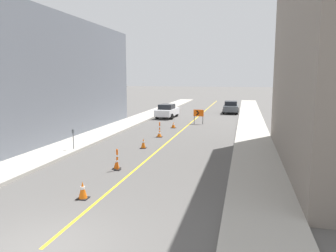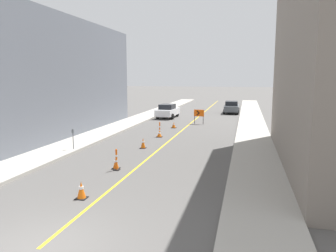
# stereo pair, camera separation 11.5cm
# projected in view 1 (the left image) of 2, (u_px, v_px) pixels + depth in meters

# --- Properties ---
(ground_plane) EXTENTS (300.00, 300.00, 0.00)m
(ground_plane) POSITION_uv_depth(u_px,v_px,m) (41.00, 249.00, 8.99)
(ground_plane) COLOR #565451
(lane_stripe) EXTENTS (0.12, 57.84, 0.01)m
(lane_stripe) POSITION_uv_depth(u_px,v_px,m) (195.00, 119.00, 36.83)
(lane_stripe) COLOR gold
(lane_stripe) RESTS_ON ground_plane
(sidewalk_left) EXTENTS (2.64, 57.84, 0.17)m
(sidewalk_left) POSITION_uv_depth(u_px,v_px,m) (144.00, 117.00, 38.18)
(sidewalk_left) COLOR #ADA89E
(sidewalk_left) RESTS_ON ground_plane
(sidewalk_right) EXTENTS (2.64, 57.84, 0.17)m
(sidewalk_right) POSITION_uv_depth(u_px,v_px,m) (251.00, 120.00, 35.45)
(sidewalk_right) COLOR #ADA89E
(sidewalk_right) RESTS_ON ground_plane
(building_facade_left) EXTENTS (6.00, 25.40, 9.22)m
(building_facade_left) POSITION_uv_depth(u_px,v_px,m) (28.00, 78.00, 24.29)
(building_facade_left) COLOR slate
(building_facade_left) RESTS_ON ground_plane
(traffic_cone_nearest) EXTENTS (0.42, 0.42, 0.69)m
(traffic_cone_nearest) POSITION_uv_depth(u_px,v_px,m) (83.00, 190.00, 12.69)
(traffic_cone_nearest) COLOR black
(traffic_cone_nearest) RESTS_ON ground_plane
(traffic_cone_second) EXTENTS (0.37, 0.37, 0.60)m
(traffic_cone_second) POSITION_uv_depth(u_px,v_px,m) (117.00, 163.00, 16.83)
(traffic_cone_second) COLOR black
(traffic_cone_second) RESTS_ON ground_plane
(traffic_cone_third) EXTENTS (0.38, 0.38, 0.69)m
(traffic_cone_third) POSITION_uv_depth(u_px,v_px,m) (143.00, 143.00, 21.65)
(traffic_cone_third) COLOR black
(traffic_cone_third) RESTS_ON ground_plane
(traffic_cone_fourth) EXTENTS (0.47, 0.47, 0.51)m
(traffic_cone_fourth) POSITION_uv_depth(u_px,v_px,m) (159.00, 134.00, 25.69)
(traffic_cone_fourth) COLOR black
(traffic_cone_fourth) RESTS_ON ground_plane
(traffic_cone_fifth) EXTENTS (0.47, 0.47, 0.53)m
(traffic_cone_fifth) POSITION_uv_depth(u_px,v_px,m) (173.00, 125.00, 30.29)
(traffic_cone_fifth) COLOR black
(traffic_cone_fifth) RESTS_ON ground_plane
(delineator_post_front) EXTENTS (0.30, 0.30, 1.11)m
(delineator_post_front) POSITION_uv_depth(u_px,v_px,m) (117.00, 161.00, 16.53)
(delineator_post_front) COLOR black
(delineator_post_front) RESTS_ON ground_plane
(delineator_post_rear) EXTENTS (0.31, 0.31, 1.17)m
(delineator_post_rear) POSITION_uv_depth(u_px,v_px,m) (160.00, 130.00, 25.83)
(delineator_post_rear) COLOR black
(delineator_post_rear) RESTS_ON ground_plane
(arrow_barricade_primary) EXTENTS (1.02, 0.12, 1.45)m
(arrow_barricade_primary) POSITION_uv_depth(u_px,v_px,m) (199.00, 114.00, 32.65)
(arrow_barricade_primary) COLOR #EF560C
(arrow_barricade_primary) RESTS_ON ground_plane
(parked_car_curb_near) EXTENTS (2.04, 4.40, 1.59)m
(parked_car_curb_near) POSITION_uv_depth(u_px,v_px,m) (167.00, 111.00, 37.69)
(parked_car_curb_near) COLOR silver
(parked_car_curb_near) RESTS_ON ground_plane
(parked_car_curb_mid) EXTENTS (1.94, 4.32, 1.59)m
(parked_car_curb_mid) POSITION_uv_depth(u_px,v_px,m) (231.00, 107.00, 42.47)
(parked_car_curb_mid) COLOR #474C51
(parked_car_curb_mid) RESTS_ON ground_plane
(parking_meter_near_curb) EXTENTS (0.12, 0.11, 1.29)m
(parking_meter_near_curb) POSITION_uv_depth(u_px,v_px,m) (73.00, 135.00, 20.52)
(parking_meter_near_curb) COLOR #4C4C51
(parking_meter_near_curb) RESTS_ON sidewalk_left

